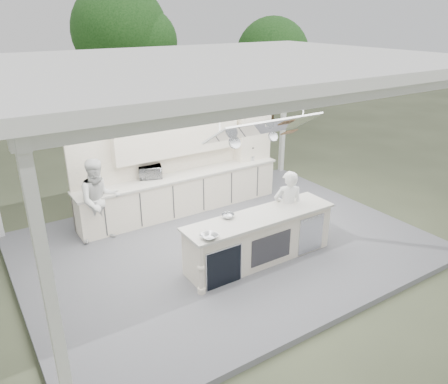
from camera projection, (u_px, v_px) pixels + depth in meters
ground at (225, 248)px, 9.20m from camera, size 90.00×90.00×0.00m
stage_deck at (225, 245)px, 9.17m from camera, size 8.00×6.00×0.12m
tent at (226, 66)px, 7.77m from camera, size 8.20×6.20×3.86m
demo_island at (259, 238)px, 8.35m from camera, size 3.10×0.79×0.95m
back_counter at (182, 193)px, 10.44m from camera, size 5.08×0.72×0.95m
back_wall_unit at (193, 148)px, 10.46m from camera, size 5.05×0.48×2.25m
tree_cluster at (72, 52)px, 15.45m from camera, size 19.55×9.40×5.85m
head_chef at (288, 209)px, 8.82m from camera, size 0.69×0.59×1.61m
sous_chef at (100, 201)px, 8.97m from camera, size 0.89×0.70×1.79m
toaster_oven at (150, 172)px, 9.99m from camera, size 0.60×0.50×0.29m
bowl_large at (209, 237)px, 7.34m from camera, size 0.34×0.34×0.07m
bowl_small at (228, 216)px, 8.08m from camera, size 0.31×0.31×0.08m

